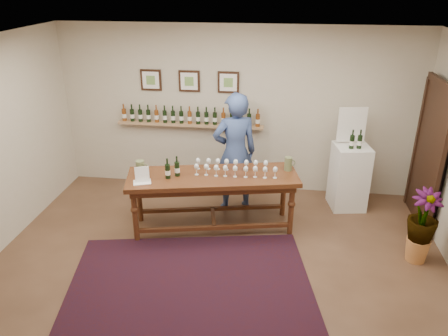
# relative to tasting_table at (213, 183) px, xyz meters

# --- Properties ---
(ground) EXTENTS (6.00, 6.00, 0.00)m
(ground) POSITION_rel_tasting_table_xyz_m (0.20, -1.06, -0.73)
(ground) COLOR #4D3221
(ground) RESTS_ON ground
(room_shell) EXTENTS (6.00, 6.00, 6.00)m
(room_shell) POSITION_rel_tasting_table_xyz_m (2.31, 0.80, 0.39)
(room_shell) COLOR beige
(room_shell) RESTS_ON ground
(rug) EXTENTS (3.26, 2.47, 0.02)m
(rug) POSITION_rel_tasting_table_xyz_m (-0.08, -1.32, -0.73)
(rug) COLOR #3F0F0B
(rug) RESTS_ON ground
(tasting_table) EXTENTS (2.54, 1.26, 0.86)m
(tasting_table) POSITION_rel_tasting_table_xyz_m (0.00, 0.00, 0.00)
(tasting_table) COLOR #4D2213
(tasting_table) RESTS_ON ground
(table_glasses) EXTENTS (1.30, 0.35, 0.18)m
(table_glasses) POSITION_rel_tasting_table_xyz_m (0.25, 0.10, 0.22)
(table_glasses) COLOR white
(table_glasses) RESTS_ON tasting_table
(table_bottles) EXTENTS (0.31, 0.20, 0.31)m
(table_bottles) POSITION_rel_tasting_table_xyz_m (-0.55, -0.14, 0.29)
(table_bottles) COLOR black
(table_bottles) RESTS_ON tasting_table
(pitcher_left) EXTENTS (0.15, 0.15, 0.22)m
(pitcher_left) POSITION_rel_tasting_table_xyz_m (-1.02, -0.14, 0.24)
(pitcher_left) COLOR #646D44
(pitcher_left) RESTS_ON tasting_table
(pitcher_right) EXTENTS (0.16, 0.16, 0.20)m
(pitcher_right) POSITION_rel_tasting_table_xyz_m (1.07, 0.31, 0.23)
(pitcher_right) COLOR #646D44
(pitcher_right) RESTS_ON tasting_table
(menu_card) EXTENTS (0.28, 0.24, 0.22)m
(menu_card) POSITION_rel_tasting_table_xyz_m (-0.93, -0.34, 0.24)
(menu_card) COLOR white
(menu_card) RESTS_ON tasting_table
(display_pedestal) EXTENTS (0.61, 0.61, 1.05)m
(display_pedestal) POSITION_rel_tasting_table_xyz_m (2.06, 0.93, -0.21)
(display_pedestal) COLOR white
(display_pedestal) RESTS_ON ground
(pedestal_bottles) EXTENTS (0.31, 0.13, 0.30)m
(pedestal_bottles) POSITION_rel_tasting_table_xyz_m (2.07, 0.84, 0.47)
(pedestal_bottles) COLOR black
(pedestal_bottles) RESTS_ON display_pedestal
(info_sign) EXTENTS (0.44, 0.10, 0.61)m
(info_sign) POSITION_rel_tasting_table_xyz_m (2.02, 1.07, 0.62)
(info_sign) COLOR white
(info_sign) RESTS_ON display_pedestal
(potted_plant) EXTENTS (0.53, 0.53, 0.89)m
(potted_plant) POSITION_rel_tasting_table_xyz_m (2.80, -0.47, -0.22)
(potted_plant) COLOR #C77E42
(potted_plant) RESTS_ON ground
(person) EXTENTS (0.82, 0.68, 1.92)m
(person) POSITION_rel_tasting_table_xyz_m (0.25, 0.64, 0.23)
(person) COLOR navy
(person) RESTS_ON ground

